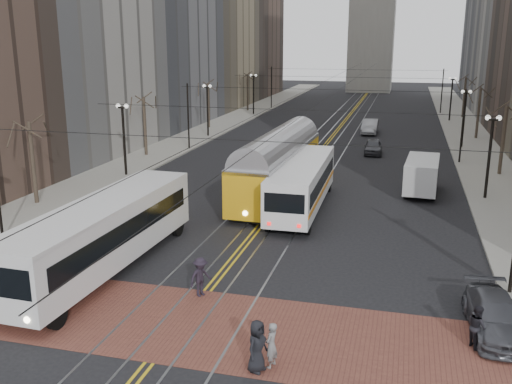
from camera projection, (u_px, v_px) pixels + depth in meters
The scene contains 20 objects.
ground at pixel (215, 282), 26.21m from camera, with size 260.00×260.00×0.00m, color black.
sidewalk_left at pixel (217, 127), 71.89m from camera, with size 5.00×140.00×0.15m, color gray.
sidewalk_right at pixel (468, 137), 64.51m from camera, with size 5.00×140.00×0.15m, color gray.
crosswalk_band at pixel (182, 322), 22.47m from camera, with size 25.00×6.00×0.01m, color brown.
streetcar_rails at pixel (336, 132), 68.22m from camera, with size 4.80×130.00×0.02m, color gray.
centre_lines at pixel (336, 132), 68.22m from camera, with size 0.42×130.00×0.01m, color gold.
lamp_posts at pixel (315, 129), 52.32m from camera, with size 27.60×57.20×5.60m.
street_trees at pixel (325, 120), 58.39m from camera, with size 31.68×53.28×5.60m.
trolley_wires at pixel (325, 111), 57.75m from camera, with size 25.96×120.00×6.60m.
transit_bus at pixel (104, 237), 27.13m from camera, with size 2.84×13.63×3.41m, color silver.
streetcar at pixel (278, 170), 40.37m from camera, with size 2.85×15.32×3.61m, color gold.
rear_bus at pixel (302, 186), 37.01m from camera, with size 2.64×12.15×3.17m, color white.
cargo_van at pixel (422, 176), 40.90m from camera, with size 2.20×5.71×2.53m, color #B9B9B9.
sedan_grey at pixel (373, 147), 55.21m from camera, with size 1.68×4.18×1.42m, color #3F4046.
sedan_silver at pixel (370, 126), 67.00m from camera, with size 1.77×5.09×1.68m, color #9A9BA1.
sedan_parked at pixel (495, 316), 21.57m from camera, with size 1.93×4.75×1.38m, color #46474E.
pedestrian_a at pixel (257, 346), 18.98m from camera, with size 0.90×0.58×1.83m, color black.
pedestrian_b at pixel (271, 345), 19.24m from camera, with size 0.59×0.39×1.62m, color gray.
pedestrian_c at pixel (477, 326), 20.50m from camera, with size 0.79×0.61×1.62m, color black.
pedestrian_d at pixel (201, 277), 24.60m from camera, with size 1.13×0.65×1.75m, color black.
Camera 1 is at (8.02, -22.94, 10.83)m, focal length 40.00 mm.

